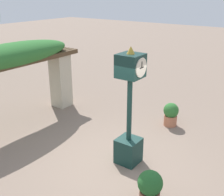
{
  "coord_description": "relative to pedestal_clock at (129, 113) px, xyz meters",
  "views": [
    {
      "loc": [
        -4.92,
        -3.42,
        4.01
      ],
      "look_at": [
        0.21,
        0.26,
        1.6
      ],
      "focal_mm": 45.0,
      "sensor_mm": 36.0,
      "label": 1
    }
  ],
  "objects": [
    {
      "name": "potted_plant_near_left",
      "position": [
        -0.95,
        -1.11,
        -0.97
      ],
      "size": [
        0.51,
        0.51,
        0.7
      ],
      "color": "brown",
      "rests_on": "ground"
    },
    {
      "name": "pedestal_clock",
      "position": [
        0.0,
        0.0,
        0.0
      ],
      "size": [
        0.54,
        0.58,
        2.91
      ],
      "color": "#14332D",
      "rests_on": "ground"
    },
    {
      "name": "pergola",
      "position": [
        -0.21,
        4.01,
        0.57
      ],
      "size": [
        4.99,
        1.18,
        2.59
      ],
      "color": "#BCB299",
      "rests_on": "ground"
    },
    {
      "name": "ground_plane",
      "position": [
        -0.21,
        0.24,
        -1.34
      ],
      "size": [
        60.0,
        60.0,
        0.0
      ],
      "primitive_type": "plane",
      "color": "#7F6B5B"
    },
    {
      "name": "potted_plant_near_right",
      "position": [
        2.51,
        0.02,
        -0.94
      ],
      "size": [
        0.47,
        0.47,
        0.75
      ],
      "color": "#B26B4C",
      "rests_on": "ground"
    }
  ]
}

